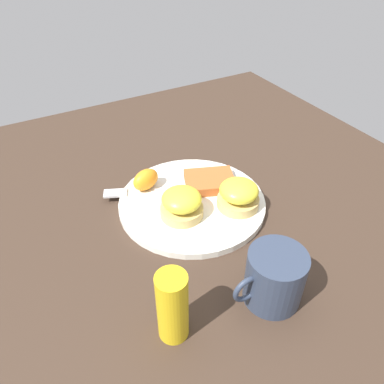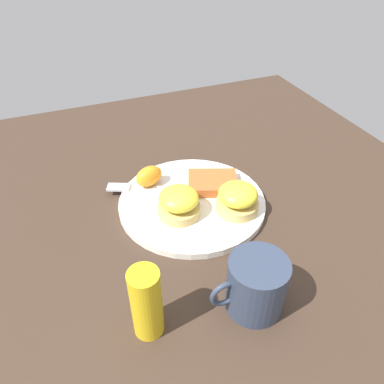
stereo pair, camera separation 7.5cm
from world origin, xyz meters
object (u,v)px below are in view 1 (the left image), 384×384
sandwich_benedict_right (239,195)px  fork (152,191)px  cup (274,278)px  sandwich_benedict_left (182,204)px  hashbrown_patty (210,181)px  orange_wedge (146,180)px  condiment_bottle (173,307)px

sandwich_benedict_right → fork: (0.13, -0.12, -0.03)m
sandwich_benedict_right → cup: bearing=69.8°
sandwich_benedict_left → hashbrown_patty: bearing=-150.4°
orange_wedge → fork: 0.03m
sandwich_benedict_right → hashbrown_patty: 0.09m
orange_wedge → cup: bearing=100.7°
sandwich_benedict_left → sandwich_benedict_right: size_ratio=1.00×
hashbrown_patty → cup: cup is taller
sandwich_benedict_left → fork: (0.02, -0.09, -0.03)m
hashbrown_patty → orange_wedge: 0.13m
sandwich_benedict_left → cup: bearing=99.5°
sandwich_benedict_left → condiment_bottle: size_ratio=0.68×
sandwich_benedict_left → sandwich_benedict_right: 0.11m
fork → condiment_bottle: size_ratio=1.79×
sandwich_benedict_left → condiment_bottle: bearing=59.2°
sandwich_benedict_left → hashbrown_patty: 0.11m
sandwich_benedict_left → orange_wedge: bearing=-76.9°
sandwich_benedict_left → cup: 0.23m
fork → cup: size_ratio=1.81×
sandwich_benedict_right → fork: bearing=-43.3°
orange_wedge → condiment_bottle: size_ratio=0.49×
fork → cup: cup is taller
sandwich_benedict_right → condiment_bottle: (0.23, 0.18, 0.02)m
orange_wedge → condiment_bottle: (0.10, 0.32, 0.02)m
hashbrown_patty → condiment_bottle: bearing=50.0°
orange_wedge → condiment_bottle: 0.33m
sandwich_benedict_right → orange_wedge: (0.14, -0.14, -0.01)m
orange_wedge → fork: bearing=103.0°
condiment_bottle → orange_wedge: bearing=-107.0°
hashbrown_patty → condiment_bottle: 0.34m
sandwich_benedict_right → fork: sandwich_benedict_right is taller
sandwich_benedict_left → cup: size_ratio=0.69×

